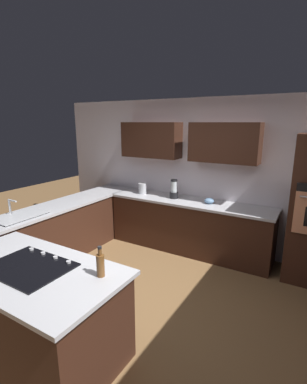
{
  "coord_description": "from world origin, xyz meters",
  "views": [
    {
      "loc": [
        -1.75,
        2.58,
        2.2
      ],
      "look_at": [
        0.61,
        -1.4,
        1.06
      ],
      "focal_mm": 26.53,
      "sensor_mm": 36.0,
      "label": 1
    }
  ],
  "objects_px": {
    "blender": "(174,190)",
    "cooktop": "(29,266)",
    "mixing_bowl": "(209,201)",
    "kettle": "(143,188)",
    "second_bottle": "(100,264)",
    "sink_unit": "(19,215)"
  },
  "relations": [
    {
      "from": "blender",
      "to": "cooktop",
      "type": "bearing_deg",
      "value": 89.11
    },
    {
      "from": "cooktop",
      "to": "mixing_bowl",
      "type": "relative_size",
      "value": 4.69
    },
    {
      "from": "blender",
      "to": "kettle",
      "type": "relative_size",
      "value": 1.67
    },
    {
      "from": "mixing_bowl",
      "to": "second_bottle",
      "type": "xyz_separation_m",
      "value": [
        0.02,
        2.64,
        0.06
      ]
    },
    {
      "from": "cooktop",
      "to": "blender",
      "type": "bearing_deg",
      "value": -90.89
    },
    {
      "from": "second_bottle",
      "to": "cooktop",
      "type": "bearing_deg",
      "value": 18.17
    },
    {
      "from": "sink_unit",
      "to": "kettle",
      "type": "xyz_separation_m",
      "value": [
        -0.78,
        -2.02,
        0.08
      ]
    },
    {
      "from": "cooktop",
      "to": "kettle",
      "type": "bearing_deg",
      "value": -78.06
    },
    {
      "from": "blender",
      "to": "kettle",
      "type": "xyz_separation_m",
      "value": [
        0.65,
        0.0,
        -0.04
      ]
    },
    {
      "from": "second_bottle",
      "to": "sink_unit",
      "type": "bearing_deg",
      "value": -16.89
    },
    {
      "from": "cooktop",
      "to": "mixing_bowl",
      "type": "distance_m",
      "value": 2.95
    },
    {
      "from": "blender",
      "to": "kettle",
      "type": "bearing_deg",
      "value": 0.0
    },
    {
      "from": "mixing_bowl",
      "to": "second_bottle",
      "type": "height_order",
      "value": "second_bottle"
    },
    {
      "from": "kettle",
      "to": "sink_unit",
      "type": "bearing_deg",
      "value": 68.92
    },
    {
      "from": "mixing_bowl",
      "to": "kettle",
      "type": "distance_m",
      "value": 1.3
    },
    {
      "from": "sink_unit",
      "to": "blender",
      "type": "height_order",
      "value": "blender"
    },
    {
      "from": "cooktop",
      "to": "blender",
      "type": "height_order",
      "value": "blender"
    },
    {
      "from": "kettle",
      "to": "blender",
      "type": "bearing_deg",
      "value": -180.0
    },
    {
      "from": "cooktop",
      "to": "kettle",
      "type": "height_order",
      "value": "kettle"
    },
    {
      "from": "blender",
      "to": "kettle",
      "type": "distance_m",
      "value": 0.65
    },
    {
      "from": "sink_unit",
      "to": "mixing_bowl",
      "type": "distance_m",
      "value": 2.9
    },
    {
      "from": "blender",
      "to": "mixing_bowl",
      "type": "xyz_separation_m",
      "value": [
        -0.65,
        0.0,
        -0.1
      ]
    }
  ]
}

